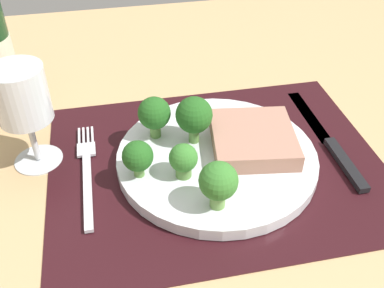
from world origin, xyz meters
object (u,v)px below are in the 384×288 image
Objects in this scene: fork at (87,171)px; wine_glass at (22,101)px; plate at (217,158)px; steak at (253,139)px; knife at (330,143)px.

wine_glass reaches higher than fork.
plate is 24.69cm from wine_glass.
plate is at bearing -13.66° from wine_glass.
steak is 28.63cm from wine_glass.
knife is (16.02, 0.53, -0.50)cm from plate.
steak is at bearing -3.89° from fork.
wine_glass reaches higher than knife.
plate reaches higher than knife.
steak reaches higher than plate.
plate is 1.33× the size of fork.
fork is 0.83× the size of knife.
plate is 1.86× the size of wine_glass.
knife is 39.92cm from wine_glass.
steak is 0.80× the size of wine_glass.
fork is (-16.43, 1.42, -0.55)cm from plate.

